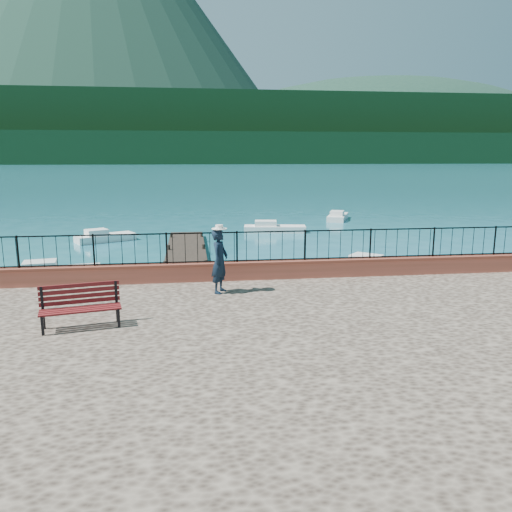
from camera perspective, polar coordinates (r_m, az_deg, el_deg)
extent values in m
plane|color=#19596B|center=(12.96, 0.82, -11.80)|extent=(2000.00, 2000.00, 0.00)
cube|color=#332821|center=(7.54, 8.21, -25.49)|extent=(30.00, 20.00, 1.20)
cube|color=#BE5644|center=(16.00, -1.10, -1.65)|extent=(28.00, 0.46, 0.58)
cube|color=black|center=(15.84, -1.11, 1.05)|extent=(27.00, 0.05, 0.95)
cube|color=#2D231C|center=(24.29, -8.00, -0.45)|extent=(2.00, 16.00, 0.30)
cube|color=black|center=(311.81, -7.41, 12.09)|extent=(900.00, 60.00, 18.00)
cube|color=black|center=(372.17, -7.52, 13.98)|extent=(900.00, 120.00, 44.00)
cone|color=#142D23|center=(744.84, -18.26, 25.31)|extent=(560.00, 560.00, 380.00)
ellipsoid|color=#142D23|center=(613.29, 13.87, 10.67)|extent=(448.00, 384.00, 180.00)
cube|color=black|center=(12.24, -19.33, -6.79)|extent=(1.86, 0.90, 0.45)
cube|color=maroon|center=(12.36, -19.49, -4.21)|extent=(1.77, 0.44, 0.55)
imported|color=black|center=(14.35, -4.16, -0.59)|extent=(0.69, 0.80, 1.86)
cylinder|color=white|center=(14.18, -4.22, 3.33)|extent=(0.44, 0.44, 0.12)
cube|color=silver|center=(22.68, -22.05, -1.40)|extent=(3.87, 1.93, 0.80)
cube|color=silver|center=(22.49, 13.74, -0.98)|extent=(3.55, 3.41, 0.80)
cube|color=white|center=(31.43, -16.85, 2.34)|extent=(3.64, 2.75, 0.80)
cube|color=white|center=(33.77, 2.17, 3.43)|extent=(4.28, 1.88, 0.80)
cube|color=silver|center=(40.71, 9.33, 4.66)|extent=(2.68, 3.96, 0.80)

